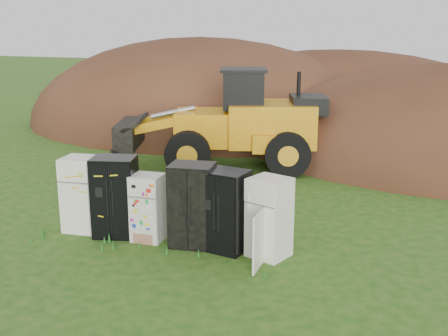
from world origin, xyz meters
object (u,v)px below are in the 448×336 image
Objects in this scene: fridge_dark_mid at (192,205)px; fridge_black_right at (226,211)px; fridge_leftmost at (82,194)px; wheel_loader at (218,119)px; fridge_black_side at (115,197)px; fridge_open_door at (269,218)px; fridge_sticker at (148,208)px.

fridge_black_right is at bearing -8.74° from fridge_dark_mid.
wheel_loader is at bearing 75.31° from fridge_leftmost.
wheel_loader reaches higher than fridge_leftmost.
fridge_black_side reaches higher than fridge_black_right.
fridge_black_side is at bearing -168.84° from fridge_black_right.
fridge_leftmost is 7.02m from wheel_loader.
fridge_open_door is at bearing 9.37° from fridge_black_right.
fridge_leftmost is 4.74m from fridge_open_door.
fridge_black_side is at bearing -160.15° from fridge_open_door.
fridge_open_door is (1.82, -0.01, -0.07)m from fridge_dark_mid.
fridge_leftmost is 0.96× the size of fridge_black_side.
wheel_loader is (-2.86, 6.85, 0.82)m from fridge_black_right.
fridge_black_side is 6.97m from wheel_loader.
fridge_black_side is 2.80m from fridge_black_right.
fridge_sticker is at bearing -101.95° from wheel_loader.
fridge_sticker is (0.88, -0.00, -0.17)m from fridge_black_side.
fridge_black_side is at bearing 175.52° from fridge_sticker.
fridge_dark_mid is at bearing 0.25° from fridge_sticker.
fridge_dark_mid is at bearing -13.49° from fridge_black_side.
fridge_sticker is at bearing -159.73° from fridge_open_door.
wheel_loader is at bearing 74.68° from fridge_black_side.
fridge_leftmost is at bearing -169.33° from fridge_black_right.
fridge_leftmost is at bearing -116.97° from wheel_loader.
fridge_sticker is at bearing 175.86° from fridge_dark_mid.
fridge_sticker is at bearing -167.98° from fridge_black_right.
fridge_dark_mid is 1.08× the size of fridge_open_door.
fridge_dark_mid is at bearing -5.93° from fridge_leftmost.
fridge_leftmost is 0.95m from fridge_black_side.
fridge_dark_mid is 1.82m from fridge_open_door.
fridge_sticker is 7.06m from wheel_loader.
fridge_black_side is 1.05× the size of fridge_black_right.
fridge_open_door is (2.92, 0.08, 0.10)m from fridge_sticker.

